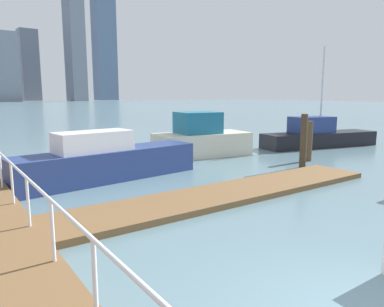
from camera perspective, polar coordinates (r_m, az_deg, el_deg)
ground_plane at (r=22.71m, az=-23.29°, el=0.66°), size 300.00×300.00×0.00m
floating_dock at (r=11.20m, az=5.05°, el=-6.45°), size 11.94×2.00×0.18m
boardwalk_railing at (r=11.02m, az=-27.50°, el=-1.52°), size 0.06×25.39×1.08m
dock_piling_0 at (r=17.87m, az=18.10°, el=1.86°), size 0.27×0.27×1.89m
dock_piling_2 at (r=16.08m, az=17.24°, el=1.88°), size 0.28×0.28×2.32m
moored_boat_0 at (r=18.51m, az=1.43°, el=2.27°), size 5.10×2.80×2.25m
moored_boat_1 at (r=22.97m, az=19.27°, el=2.65°), size 7.66×3.31×5.90m
moored_boat_4 at (r=13.62m, az=-13.38°, el=-1.14°), size 7.10×2.28×1.84m
skyline_tower_4 at (r=176.36m, az=-27.58°, el=12.06°), size 11.14×7.36×29.23m
skyline_tower_5 at (r=195.49m, az=-24.37°, el=12.58°), size 8.77×7.42×33.73m
skyline_tower_6 at (r=182.26m, az=-18.18°, el=18.02°), size 7.55×10.24×63.94m
skyline_tower_7 at (r=205.10m, az=-13.87°, el=20.06°), size 10.30×10.14×84.18m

